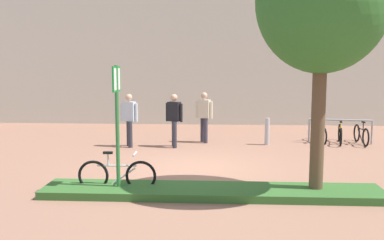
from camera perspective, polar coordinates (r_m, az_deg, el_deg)
ground_plane at (r=11.62m, az=0.61°, el=-6.22°), size 60.00×60.00×0.00m
building_facade at (r=20.27m, az=1.85°, el=13.80°), size 28.00×1.20×10.00m
planter_strip at (r=9.35m, az=2.52°, el=-9.10°), size 7.00×1.10×0.16m
tree_sidewalk at (r=9.38m, az=16.31°, el=14.35°), size 2.62×2.62×5.39m
parking_sign_post at (r=9.25m, az=-9.55°, el=1.09°), size 0.09×0.36×2.67m
bike_at_sign at (r=9.71m, az=-9.53°, el=-6.93°), size 1.68×0.42×0.86m
bike_rack_cluster at (r=15.91m, az=18.36°, el=-1.61°), size 2.10×1.71×0.83m
bollard_steel at (r=15.04m, az=9.57°, el=-1.45°), size 0.16×0.16×0.90m
person_shirt_blue at (r=15.21m, az=1.56°, el=0.78°), size 0.58×0.36×1.72m
person_shirt_white at (r=14.58m, az=-8.02°, el=0.42°), size 0.59×0.43×1.72m
person_suited_dark at (r=14.38m, az=-2.29°, el=0.39°), size 0.57×0.46×1.72m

